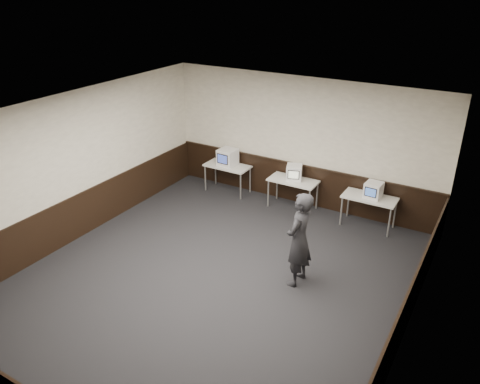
# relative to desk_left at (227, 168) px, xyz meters

# --- Properties ---
(floor) EXTENTS (8.00, 8.00, 0.00)m
(floor) POSITION_rel_desk_left_xyz_m (1.90, -3.60, -0.68)
(floor) COLOR black
(floor) RESTS_ON ground
(ceiling) EXTENTS (8.00, 8.00, 0.00)m
(ceiling) POSITION_rel_desk_left_xyz_m (1.90, -3.60, 2.52)
(ceiling) COLOR white
(ceiling) RESTS_ON back_wall
(back_wall) EXTENTS (7.00, 0.00, 7.00)m
(back_wall) POSITION_rel_desk_left_xyz_m (1.90, 0.40, 0.92)
(back_wall) COLOR beige
(back_wall) RESTS_ON ground
(front_wall) EXTENTS (7.00, 0.00, 7.00)m
(front_wall) POSITION_rel_desk_left_xyz_m (1.90, -7.60, 0.92)
(front_wall) COLOR beige
(front_wall) RESTS_ON ground
(left_wall) EXTENTS (0.00, 8.00, 8.00)m
(left_wall) POSITION_rel_desk_left_xyz_m (-1.60, -3.60, 0.92)
(left_wall) COLOR beige
(left_wall) RESTS_ON ground
(right_wall) EXTENTS (0.00, 8.00, 8.00)m
(right_wall) POSITION_rel_desk_left_xyz_m (5.40, -3.60, 0.92)
(right_wall) COLOR beige
(right_wall) RESTS_ON ground
(wainscot_back) EXTENTS (6.98, 0.04, 1.00)m
(wainscot_back) POSITION_rel_desk_left_xyz_m (1.90, 0.38, -0.18)
(wainscot_back) COLOR black
(wainscot_back) RESTS_ON back_wall
(wainscot_left) EXTENTS (0.04, 7.98, 1.00)m
(wainscot_left) POSITION_rel_desk_left_xyz_m (-1.58, -3.60, -0.18)
(wainscot_left) COLOR black
(wainscot_left) RESTS_ON left_wall
(wainscot_right) EXTENTS (0.04, 7.98, 1.00)m
(wainscot_right) POSITION_rel_desk_left_xyz_m (5.38, -3.60, -0.18)
(wainscot_right) COLOR black
(wainscot_right) RESTS_ON right_wall
(wainscot_rail) EXTENTS (6.98, 0.06, 0.04)m
(wainscot_rail) POSITION_rel_desk_left_xyz_m (1.90, 0.36, 0.34)
(wainscot_rail) COLOR black
(wainscot_rail) RESTS_ON wainscot_back
(desk_left) EXTENTS (1.20, 0.60, 0.75)m
(desk_left) POSITION_rel_desk_left_xyz_m (0.00, 0.00, 0.00)
(desk_left) COLOR silver
(desk_left) RESTS_ON ground
(desk_center) EXTENTS (1.20, 0.60, 0.75)m
(desk_center) POSITION_rel_desk_left_xyz_m (1.90, 0.00, 0.00)
(desk_center) COLOR silver
(desk_center) RESTS_ON ground
(desk_right) EXTENTS (1.20, 0.60, 0.75)m
(desk_right) POSITION_rel_desk_left_xyz_m (3.80, 0.00, 0.00)
(desk_right) COLOR silver
(desk_right) RESTS_ON ground
(emac_left) EXTENTS (0.46, 0.50, 0.44)m
(emac_left) POSITION_rel_desk_left_xyz_m (-0.00, 0.02, 0.29)
(emac_left) COLOR white
(emac_left) RESTS_ON desk_left
(emac_center) EXTENTS (0.48, 0.49, 0.37)m
(emac_center) POSITION_rel_desk_left_xyz_m (1.90, 0.03, 0.26)
(emac_center) COLOR white
(emac_center) RESTS_ON desk_center
(emac_right) EXTENTS (0.39, 0.41, 0.36)m
(emac_right) POSITION_rel_desk_left_xyz_m (3.85, 0.01, 0.25)
(emac_right) COLOR white
(emac_right) RESTS_ON desk_right
(person) EXTENTS (0.48, 0.70, 1.86)m
(person) POSITION_rel_desk_left_xyz_m (3.29, -2.81, 0.25)
(person) COLOR black
(person) RESTS_ON ground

